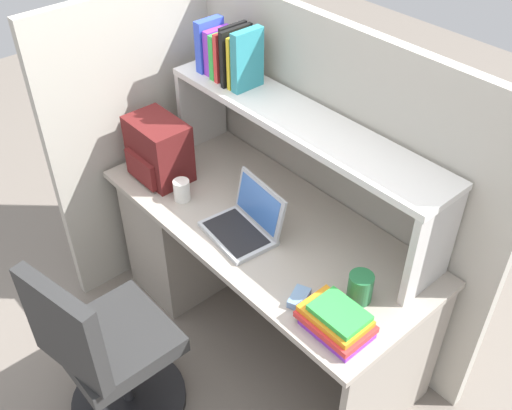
% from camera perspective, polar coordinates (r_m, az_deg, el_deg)
% --- Properties ---
extents(ground_plane, '(8.00, 8.00, 0.00)m').
position_cam_1_polar(ground_plane, '(3.14, 0.70, -11.70)').
color(ground_plane, slate).
extents(desk, '(1.60, 0.70, 0.73)m').
position_cam_1_polar(desk, '(3.06, -4.11, -2.62)').
color(desk, '#AAA093').
rests_on(desk, ground_plane).
extents(cubicle_partition_rear, '(1.84, 0.05, 1.55)m').
position_cam_1_polar(cubicle_partition_rear, '(2.81, 6.62, 2.48)').
color(cubicle_partition_rear, '#B2ADA0').
rests_on(cubicle_partition_rear, ground_plane).
extents(cubicle_partition_left, '(0.05, 1.06, 1.55)m').
position_cam_1_polar(cubicle_partition_left, '(3.13, -10.39, 6.34)').
color(cubicle_partition_left, '#B2ADA0').
rests_on(cubicle_partition_left, ground_plane).
extents(overhead_hutch, '(1.44, 0.28, 0.45)m').
position_cam_1_polar(overhead_hutch, '(2.52, 4.30, 6.47)').
color(overhead_hutch, beige).
rests_on(overhead_hutch, desk).
extents(reference_books_on_shelf, '(0.30, 0.17, 0.27)m').
position_cam_1_polar(reference_books_on_shelf, '(2.72, -2.60, 14.35)').
color(reference_books_on_shelf, blue).
rests_on(reference_books_on_shelf, overhead_hutch).
extents(laptop, '(0.34, 0.28, 0.22)m').
position_cam_1_polar(laptop, '(2.54, -0.99, -1.71)').
color(laptop, '#B7BABF').
rests_on(laptop, desk).
extents(backpack, '(0.30, 0.23, 0.30)m').
position_cam_1_polar(backpack, '(2.85, -9.43, 5.23)').
color(backpack, '#591919').
rests_on(backpack, desk).
extents(computer_mouse, '(0.10, 0.12, 0.03)m').
position_cam_1_polar(computer_mouse, '(2.28, 4.17, -8.92)').
color(computer_mouse, '#7299C6').
rests_on(computer_mouse, desk).
extents(paper_cup, '(0.08, 0.08, 0.10)m').
position_cam_1_polar(paper_cup, '(2.73, -7.17, 1.43)').
color(paper_cup, white).
rests_on(paper_cup, desk).
extents(snack_canister, '(0.10, 0.10, 0.12)m').
position_cam_1_polar(snack_canister, '(2.28, 10.01, -7.84)').
color(snack_canister, '#26723F').
rests_on(snack_canister, desk).
extents(desk_book_stack, '(0.26, 0.18, 0.09)m').
position_cam_1_polar(desk_book_stack, '(2.19, 7.76, -10.95)').
color(desk_book_stack, purple).
rests_on(desk_book_stack, desk).
extents(office_chair, '(0.52, 0.52, 0.93)m').
position_cam_1_polar(office_chair, '(2.61, -14.11, -14.05)').
color(office_chair, black).
rests_on(office_chair, ground_plane).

